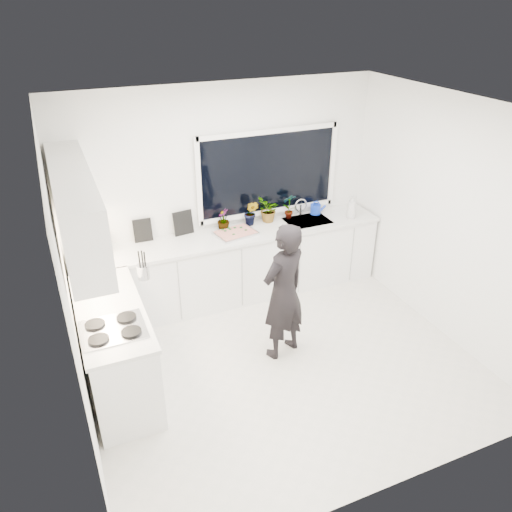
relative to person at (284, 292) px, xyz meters
name	(u,v)px	position (x,y,z in m)	size (l,w,h in m)	color
floor	(281,363)	(-0.08, -0.17, -0.79)	(4.00, 3.50, 0.02)	beige
wall_back	(223,193)	(-0.08, 1.59, 0.57)	(4.00, 0.02, 2.70)	white
wall_left	(67,297)	(-2.09, -0.17, 0.57)	(0.02, 3.50, 2.70)	white
wall_right	(448,220)	(1.93, -0.17, 0.57)	(0.02, 3.50, 2.70)	white
ceiling	(289,110)	(-0.08, -0.17, 1.93)	(4.00, 3.50, 0.02)	white
window	(268,173)	(0.52, 1.56, 0.77)	(1.80, 0.02, 1.00)	black
base_cabinets_back	(234,267)	(-0.08, 1.28, -0.34)	(3.92, 0.58, 0.88)	white
base_cabinets_left	(116,349)	(-1.75, 0.18, -0.34)	(0.58, 1.60, 0.88)	white
countertop_back	(233,236)	(-0.08, 1.27, 0.12)	(3.94, 0.62, 0.04)	silver
countertop_left	(110,311)	(-1.75, 0.18, 0.12)	(0.62, 1.60, 0.04)	silver
upper_cabinets	(76,208)	(-1.87, 0.53, 1.07)	(0.34, 2.10, 0.70)	white
sink	(307,224)	(0.97, 1.28, 0.09)	(0.58, 0.42, 0.14)	silver
faucet	(301,207)	(0.97, 1.48, 0.25)	(0.03, 0.03, 0.22)	silver
stovetop	(113,329)	(-1.77, -0.17, 0.15)	(0.56, 0.48, 0.03)	black
person	(284,292)	(0.00, 0.00, 0.00)	(0.57, 0.38, 1.57)	black
pizza_tray	(235,233)	(-0.06, 1.25, 0.15)	(0.49, 0.36, 0.03)	silver
pizza	(235,232)	(-0.06, 1.25, 0.17)	(0.45, 0.32, 0.01)	red
watering_can	(316,209)	(1.17, 1.44, 0.20)	(0.14, 0.14, 0.13)	#1335BB
paper_towel_roll	(77,247)	(-1.91, 1.38, 0.27)	(0.11, 0.11, 0.26)	white
knife_block	(104,243)	(-1.61, 1.42, 0.25)	(0.13, 0.10, 0.22)	olive
utensil_crock	(143,272)	(-1.33, 0.63, 0.22)	(0.13, 0.13, 0.16)	#B5B5BA
picture_frame_large	(143,230)	(-1.14, 1.52, 0.28)	(0.22, 0.02, 0.28)	black
picture_frame_small	(183,223)	(-0.64, 1.52, 0.29)	(0.25, 0.02, 0.30)	black
herb_plants	(263,211)	(0.39, 1.44, 0.30)	(1.11, 0.39, 0.34)	#26662D
soap_bottles	(352,208)	(1.54, 1.13, 0.28)	(0.14, 0.14, 0.32)	#D8BF66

